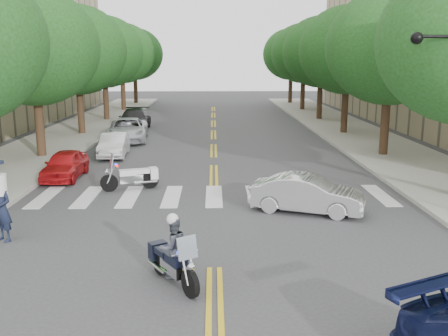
{
  "coord_description": "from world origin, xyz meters",
  "views": [
    {
      "loc": [
        -0.01,
        -11.29,
        4.94
      ],
      "look_at": [
        0.35,
        5.44,
        1.3
      ],
      "focal_mm": 40.0,
      "sensor_mm": 36.0,
      "label": 1
    }
  ],
  "objects_px": {
    "motorcycle_police": "(172,252)",
    "convertible": "(307,194)",
    "motorcycle_parked": "(135,177)",
    "officer_standing": "(2,209)"
  },
  "relations": [
    {
      "from": "motorcycle_police",
      "to": "convertible",
      "type": "relative_size",
      "value": 0.5
    },
    {
      "from": "motorcycle_parked",
      "to": "officer_standing",
      "type": "xyz_separation_m",
      "value": [
        -2.78,
        -5.6,
        0.41
      ]
    },
    {
      "from": "motorcycle_police",
      "to": "motorcycle_parked",
      "type": "relative_size",
      "value": 0.85
    },
    {
      "from": "officer_standing",
      "to": "convertible",
      "type": "height_order",
      "value": "officer_standing"
    },
    {
      "from": "convertible",
      "to": "motorcycle_police",
      "type": "bearing_deg",
      "value": 163.47
    },
    {
      "from": "officer_standing",
      "to": "motorcycle_police",
      "type": "bearing_deg",
      "value": 2.83
    },
    {
      "from": "officer_standing",
      "to": "convertible",
      "type": "bearing_deg",
      "value": 48.37
    },
    {
      "from": "motorcycle_police",
      "to": "convertible",
      "type": "distance_m",
      "value": 6.65
    },
    {
      "from": "motorcycle_police",
      "to": "convertible",
      "type": "xyz_separation_m",
      "value": [
        4.0,
        5.31,
        -0.13
      ]
    },
    {
      "from": "motorcycle_police",
      "to": "convertible",
      "type": "bearing_deg",
      "value": -158.7
    }
  ]
}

